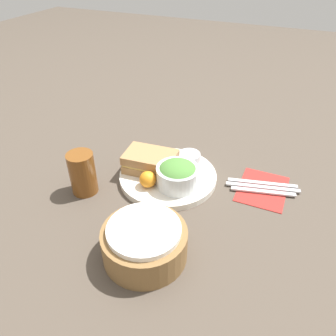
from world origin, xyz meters
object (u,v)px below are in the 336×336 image
Objects in this scene: plate at (168,176)px; fork at (262,183)px; knife at (263,187)px; spoon at (263,192)px; salad_bowl at (177,174)px; dressing_cup at (189,159)px; drink_glass at (83,173)px; bread_basket at (145,242)px; sandwich at (151,162)px.

plate reaches higher than fork.
plate is 1.45× the size of fork.
spoon is at bearing -90.00° from knife.
salad_bowl reaches higher than dressing_cup.
plate is 0.26m from knife.
spoon is at bearing -170.47° from plate.
drink_glass is 0.48m from spoon.
fork is (-0.19, -0.34, -0.03)m from bread_basket.
spoon is at bearing 173.49° from dressing_cup.
knife is at bearing -120.31° from bread_basket.
salad_bowl reaches higher than fork.
fork is at bearing -118.47° from bread_basket.
knife is (-0.21, -0.09, -0.05)m from salad_bowl.
bread_basket is at bearing 113.55° from sandwich.
bread_basket is (-0.12, 0.26, -0.00)m from sandwich.
plate reaches higher than knife.
knife is at bearing -166.49° from plate.
drink_glass is (0.22, 0.10, 0.01)m from salad_bowl.
knife is at bearing 90.00° from spoon.
dressing_cup reaches higher than spoon.
drink_glass reaches higher than bread_basket.
spoon is (-0.31, -0.04, -0.04)m from sandwich.
plate is 0.27m from bread_basket.
salad_bowl is (-0.04, 0.03, 0.04)m from plate.
plate reaches higher than spoon.
plate is 2.33× the size of drink_glass.
fork is at bearing -177.27° from dressing_cup.
salad_bowl is 0.23m from spoon.
sandwich is at bearing -0.46° from plate.
sandwich is 0.76× the size of knife.
salad_bowl reaches higher than sandwich.
dressing_cup is 0.22m from knife.
sandwich reaches higher than knife.
fork is (-0.43, -0.21, -0.05)m from drink_glass.
dressing_cup is 0.22m from spoon.
drink_glass is (0.13, 0.13, 0.01)m from sandwich.
bread_basket reaches higher than fork.
drink_glass is 0.48m from knife.
plate is 1.82× the size of sandwich.
spoon is (-0.22, 0.02, -0.03)m from dressing_cup.
fork is (-0.30, -0.08, -0.04)m from sandwich.
drink_glass is 0.69× the size of spoon.
fork is 1.11× the size of spoon.
plate is at bearing -143.60° from drink_glass.
drink_glass reaches higher than spoon.
plate is 0.26m from fork.
sandwich is 0.89× the size of spoon.
knife is 0.02m from spoon.
dressing_cup is 0.30m from drink_glass.
spoon is (-0.44, -0.18, -0.05)m from drink_glass.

